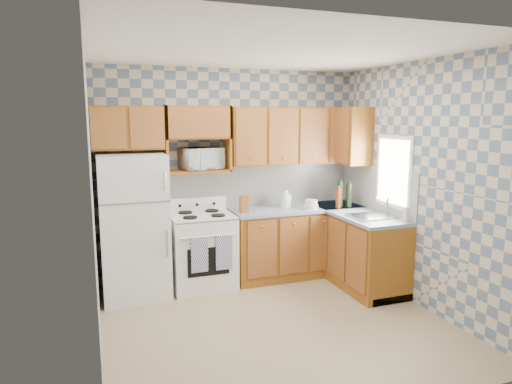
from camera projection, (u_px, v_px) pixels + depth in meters
floor at (276, 323)px, 4.68m from camera, size 3.40×3.40×0.00m
back_wall at (230, 175)px, 5.95m from camera, size 3.40×0.02×2.70m
right_wall at (419, 185)px, 5.03m from camera, size 0.02×3.20×2.70m
backsplash_back at (259, 185)px, 6.10m from camera, size 2.60×0.02×0.56m
backsplash_right at (376, 188)px, 5.79m from camera, size 0.02×1.60×0.56m
refrigerator at (134, 227)px, 5.28m from camera, size 0.75×0.70×1.68m
stove_body at (202, 252)px, 5.64m from camera, size 0.76×0.65×0.90m
cooktop at (201, 216)px, 5.56m from camera, size 0.76×0.65×0.02m
backguard at (196, 204)px, 5.80m from camera, size 0.76×0.08×0.17m
dish_towel_left at (200, 255)px, 5.27m from camera, size 0.20×0.02×0.42m
dish_towel_right at (224, 252)px, 5.37m from camera, size 0.20×0.02×0.42m
base_cabinets_back at (297, 242)px, 6.09m from camera, size 1.75×0.60×0.88m
base_cabinets_right at (354, 248)px, 5.82m from camera, size 0.60×1.60×0.88m
countertop_back at (297, 209)px, 6.01m from camera, size 1.77×0.63×0.04m
countertop_right at (355, 213)px, 5.74m from camera, size 0.63×1.60×0.04m
upper_cabinets_back at (294, 136)px, 5.99m from camera, size 1.75×0.33×0.74m
upper_cabinets_fridge at (127, 128)px, 5.26m from camera, size 0.82×0.33×0.50m
upper_cabinets_right at (348, 136)px, 6.05m from camera, size 0.33×0.70×0.74m
microwave_shelf at (198, 171)px, 5.62m from camera, size 0.80×0.33×0.03m
microwave at (201, 159)px, 5.64m from camera, size 0.56×0.45×0.27m
sink at (371, 217)px, 5.42m from camera, size 0.48×0.40×0.03m
window at (394, 172)px, 5.42m from camera, size 0.02×0.66×0.86m
bottle_0 at (340, 194)px, 6.01m from camera, size 0.07×0.07×0.33m
bottle_1 at (349, 195)px, 5.99m from camera, size 0.07×0.07×0.31m
bottle_2 at (348, 195)px, 6.10m from camera, size 0.07×0.07×0.29m
bottle_3 at (338, 198)px, 5.92m from camera, size 0.07×0.07×0.27m
knife_block at (244, 204)px, 5.64m from camera, size 0.10×0.10×0.21m
electric_kettle at (286, 201)px, 5.98m from camera, size 0.14×0.14×0.18m
food_containers at (311, 204)px, 5.88m from camera, size 0.18×0.18×0.12m
soap_bottle at (406, 215)px, 5.15m from camera, size 0.06×0.06×0.17m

